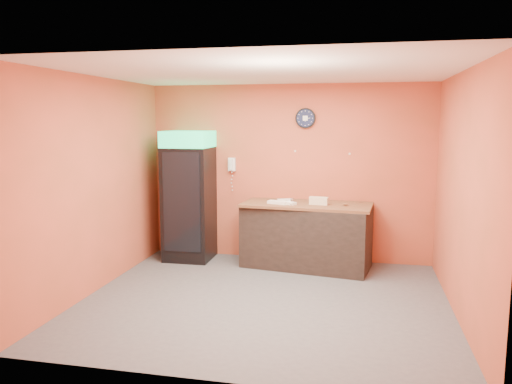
# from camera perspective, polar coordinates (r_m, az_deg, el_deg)

# --- Properties ---
(floor) EXTENTS (4.50, 4.50, 0.00)m
(floor) POSITION_cam_1_polar(r_m,az_deg,el_deg) (6.39, 0.99, -12.30)
(floor) COLOR #47474C
(floor) RESTS_ON ground
(back_wall) EXTENTS (4.50, 0.02, 2.80)m
(back_wall) POSITION_cam_1_polar(r_m,az_deg,el_deg) (8.00, 3.76, 2.20)
(back_wall) COLOR #D1543B
(back_wall) RESTS_ON floor
(left_wall) EXTENTS (0.02, 4.00, 2.80)m
(left_wall) POSITION_cam_1_polar(r_m,az_deg,el_deg) (6.83, -17.84, 0.78)
(left_wall) COLOR #D1543B
(left_wall) RESTS_ON floor
(right_wall) EXTENTS (0.02, 4.00, 2.80)m
(right_wall) POSITION_cam_1_polar(r_m,az_deg,el_deg) (6.03, 22.50, -0.39)
(right_wall) COLOR #D1543B
(right_wall) RESTS_ON floor
(ceiling) EXTENTS (4.50, 4.00, 0.02)m
(ceiling) POSITION_cam_1_polar(r_m,az_deg,el_deg) (6.01, 1.06, 13.59)
(ceiling) COLOR white
(ceiling) RESTS_ON back_wall
(beverage_cooler) EXTENTS (0.73, 0.75, 2.07)m
(beverage_cooler) POSITION_cam_1_polar(r_m,az_deg,el_deg) (8.04, -7.74, -0.63)
(beverage_cooler) COLOR black
(beverage_cooler) RESTS_ON floor
(prep_counter) EXTENTS (2.00, 1.11, 0.95)m
(prep_counter) POSITION_cam_1_polar(r_m,az_deg,el_deg) (7.70, 5.79, -5.07)
(prep_counter) COLOR black
(prep_counter) RESTS_ON floor
(wall_clock) EXTENTS (0.31, 0.06, 0.31)m
(wall_clock) POSITION_cam_1_polar(r_m,az_deg,el_deg) (7.89, 5.67, 8.39)
(wall_clock) COLOR black
(wall_clock) RESTS_ON back_wall
(wall_phone) EXTENTS (0.12, 0.10, 0.21)m
(wall_phone) POSITION_cam_1_polar(r_m,az_deg,el_deg) (8.12, -2.78, 3.16)
(wall_phone) COLOR white
(wall_phone) RESTS_ON back_wall
(butcher_paper) EXTENTS (1.99, 1.03, 0.04)m
(butcher_paper) POSITION_cam_1_polar(r_m,az_deg,el_deg) (7.60, 5.84, -1.45)
(butcher_paper) COLOR brown
(butcher_paper) RESTS_ON prep_counter
(sub_roll_stack) EXTENTS (0.29, 0.14, 0.12)m
(sub_roll_stack) POSITION_cam_1_polar(r_m,az_deg,el_deg) (7.48, 7.18, -1.01)
(sub_roll_stack) COLOR beige
(sub_roll_stack) RESTS_ON butcher_paper
(wrapped_sandwich_left) EXTENTS (0.33, 0.20, 0.04)m
(wrapped_sandwich_left) POSITION_cam_1_polar(r_m,az_deg,el_deg) (7.52, 2.51, -1.20)
(wrapped_sandwich_left) COLOR white
(wrapped_sandwich_left) RESTS_ON butcher_paper
(wrapped_sandwich_mid) EXTENTS (0.30, 0.24, 0.04)m
(wrapped_sandwich_mid) POSITION_cam_1_polar(r_m,az_deg,el_deg) (7.50, 3.56, -1.24)
(wrapped_sandwich_mid) COLOR white
(wrapped_sandwich_mid) RESTS_ON butcher_paper
(wrapped_sandwich_right) EXTENTS (0.27, 0.19, 0.04)m
(wrapped_sandwich_right) POSITION_cam_1_polar(r_m,az_deg,el_deg) (7.76, 3.37, -0.93)
(wrapped_sandwich_right) COLOR white
(wrapped_sandwich_right) RESTS_ON butcher_paper
(kitchen_tool) EXTENTS (0.06, 0.06, 0.06)m
(kitchen_tool) POSITION_cam_1_polar(r_m,az_deg,el_deg) (7.70, 4.16, -0.91)
(kitchen_tool) COLOR silver
(kitchen_tool) RESTS_ON butcher_paper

